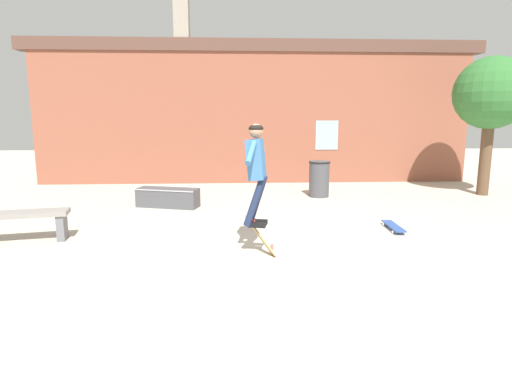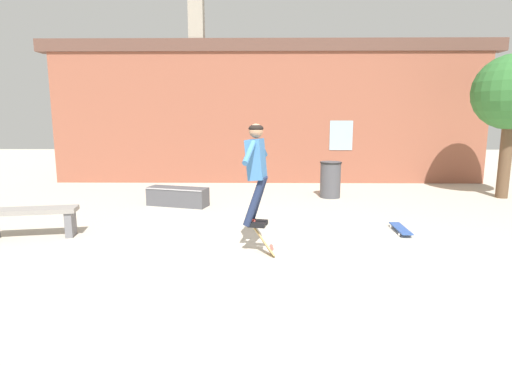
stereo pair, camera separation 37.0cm
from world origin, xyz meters
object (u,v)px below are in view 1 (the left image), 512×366
object	(u,v)px
skate_ledge	(168,198)
skateboard_resting	(393,226)
park_bench	(20,221)
trash_bin	(319,178)
skateboard_flipping	(260,236)
tree_right	(491,95)
skater	(256,165)

from	to	relation	value
skate_ledge	skateboard_resting	distance (m)	4.95
park_bench	trash_bin	world-z (taller)	trash_bin
skateboard_flipping	skateboard_resting	xyz separation A→B (m)	(2.53, 1.14, -0.19)
tree_right	skateboard_resting	bearing A→B (deg)	-139.30
park_bench	skateboard_flipping	distance (m)	4.01
trash_bin	skateboard_flipping	xyz separation A→B (m)	(-1.79, -4.28, -0.22)
skater	tree_right	bearing A→B (deg)	47.69
trash_bin	skateboard_resting	bearing A→B (deg)	-76.63
park_bench	skate_ledge	world-z (taller)	park_bench
park_bench	skateboard_resting	xyz separation A→B (m)	(6.47, 0.42, -0.30)
park_bench	skater	world-z (taller)	skater
skate_ledge	skater	bearing A→B (deg)	-44.49
skater	skateboard_resting	bearing A→B (deg)	37.00
park_bench	trash_bin	distance (m)	6.74
skate_ledge	trash_bin	distance (m)	3.88
skate_ledge	tree_right	bearing A→B (deg)	22.83
tree_right	skater	size ratio (longest dim) A/B	2.34
skate_ledge	skateboard_flipping	distance (m)	3.79
tree_right	skateboard_flipping	bearing A→B (deg)	-145.29
skate_ledge	skater	size ratio (longest dim) A/B	0.97
skate_ledge	skateboard_flipping	xyz separation A→B (m)	(1.94, -3.25, 0.04)
skateboard_flipping	skateboard_resting	bearing A→B (deg)	64.18
skateboard_resting	tree_right	bearing A→B (deg)	132.25
tree_right	skateboard_flipping	world-z (taller)	tree_right
skateboard_flipping	trash_bin	bearing A→B (deg)	107.25
tree_right	skateboard_resting	xyz separation A→B (m)	(-3.67, -3.15, -2.55)
skater	skateboard_resting	world-z (taller)	skater
tree_right	park_bench	xyz separation A→B (m)	(-10.14, -3.57, -2.25)
skate_ledge	trash_bin	size ratio (longest dim) A/B	1.61
trash_bin	skater	size ratio (longest dim) A/B	0.60
skate_ledge	skateboard_resting	bearing A→B (deg)	-9.70
skateboard_resting	park_bench	bearing A→B (deg)	-84.76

